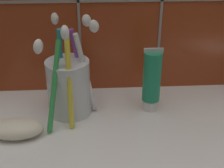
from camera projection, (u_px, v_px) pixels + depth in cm
name	position (u px, v px, depth cm)	size (l,w,h in cm)	color
sink_counter	(161.00, 129.00, 55.93)	(63.50, 28.93, 2.00)	white
toothbrush_cup	(69.00, 84.00, 56.37)	(10.35, 13.27, 18.76)	silver
toothpaste_tube	(152.00, 80.00, 57.12)	(3.45, 3.28, 12.42)	white
soap_bar	(17.00, 129.00, 51.67)	(8.92, 4.95, 2.97)	silver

